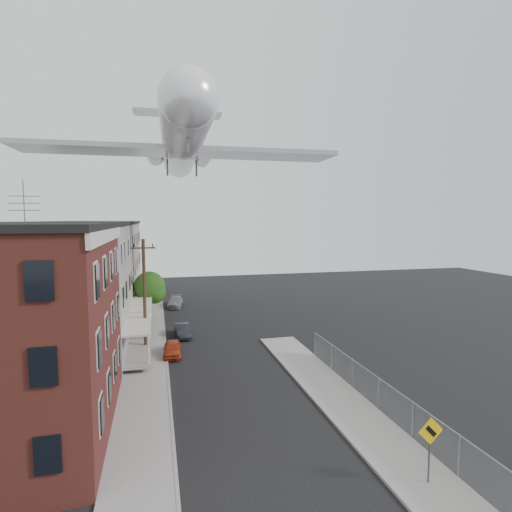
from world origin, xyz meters
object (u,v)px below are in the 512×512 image
at_px(car_mid, 183,331).
at_px(airplane, 182,143).
at_px(warning_sign, 430,440).
at_px(utility_pole, 144,294).
at_px(car_near, 172,349).
at_px(car_far, 175,302).
at_px(street_tree, 151,289).

bearing_deg(car_mid, airplane, 79.60).
distance_m(warning_sign, utility_pole, 22.25).
height_order(car_mid, airplane, airplane).
height_order(warning_sign, car_near, warning_sign).
bearing_deg(car_mid, car_far, 86.78).
distance_m(car_near, car_mid, 5.03).
xyz_separation_m(warning_sign, car_mid, (-8.11, 22.77, -1.32)).
xyz_separation_m(car_near, airplane, (1.52, 8.37, 17.12)).
bearing_deg(warning_sign, car_near, 117.26).
xyz_separation_m(warning_sign, airplane, (-7.68, 26.23, 15.80)).
xyz_separation_m(warning_sign, utility_pole, (-11.20, 19.03, 2.79)).
bearing_deg(airplane, car_near, -100.27).
xyz_separation_m(warning_sign, street_tree, (-10.87, 28.95, 1.57)).
height_order(utility_pole, car_mid, utility_pole).
bearing_deg(street_tree, car_far, 67.67).
distance_m(street_tree, car_mid, 7.36).
relative_size(car_far, airplane, 0.13).
height_order(utility_pole, car_near, utility_pole).
xyz_separation_m(street_tree, car_mid, (2.77, -6.18, -2.88)).
height_order(street_tree, car_mid, street_tree).
bearing_deg(warning_sign, utility_pole, 120.48).
xyz_separation_m(utility_pole, street_tree, (0.33, 9.92, -1.22)).
height_order(car_near, car_far, car_far).
distance_m(utility_pole, airplane, 15.28).
xyz_separation_m(car_near, car_mid, (1.09, 4.91, 0.00)).
height_order(warning_sign, utility_pole, utility_pole).
relative_size(utility_pole, car_far, 2.18).
bearing_deg(car_near, car_mid, 80.76).
height_order(utility_pole, street_tree, utility_pole).
distance_m(warning_sign, airplane, 31.57).
distance_m(utility_pole, car_far, 17.30).
bearing_deg(utility_pole, street_tree, 88.11).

